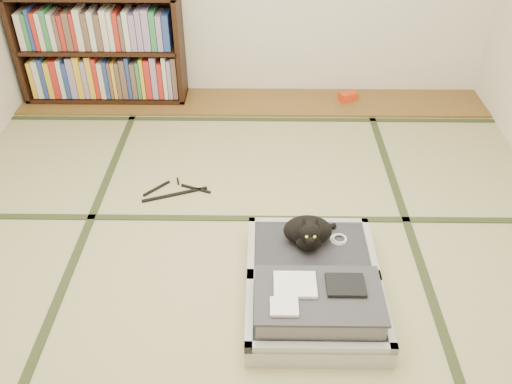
{
  "coord_description": "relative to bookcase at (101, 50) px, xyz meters",
  "views": [
    {
      "loc": [
        0.08,
        -2.27,
        2.18
      ],
      "look_at": [
        0.05,
        0.35,
        0.25
      ],
      "focal_mm": 38.0,
      "sensor_mm": 36.0,
      "label": 1
    }
  ],
  "objects": [
    {
      "name": "cat",
      "position": [
        1.61,
        -2.06,
        -0.22
      ],
      "size": [
        0.31,
        0.32,
        0.25
      ],
      "color": "black",
      "rests_on": "suitcase"
    },
    {
      "name": "suitcase",
      "position": [
        1.63,
        -2.35,
        -0.35
      ],
      "size": [
        0.7,
        0.94,
        0.28
      ],
      "color": "silver",
      "rests_on": "floor"
    },
    {
      "name": "floor",
      "position": [
        1.27,
        -2.07,
        -0.45
      ],
      "size": [
        4.5,
        4.5,
        0.0
      ],
      "primitive_type": "plane",
      "color": "tan",
      "rests_on": "ground"
    },
    {
      "name": "wood_strip",
      "position": [
        1.27,
        -0.07,
        -0.44
      ],
      "size": [
        4.0,
        0.5,
        0.02
      ],
      "primitive_type": "cube",
      "color": "brown",
      "rests_on": "ground"
    },
    {
      "name": "tatami_borders",
      "position": [
        1.27,
        -1.58,
        -0.45
      ],
      "size": [
        4.0,
        4.5,
        0.01
      ],
      "color": "#2D381E",
      "rests_on": "ground"
    },
    {
      "name": "hanger",
      "position": [
        0.77,
        -1.39,
        -0.44
      ],
      "size": [
        0.46,
        0.29,
        0.01
      ],
      "color": "black",
      "rests_on": "floor"
    },
    {
      "name": "red_item",
      "position": [
        2.1,
        -0.04,
        -0.4
      ],
      "size": [
        0.17,
        0.14,
        0.07
      ],
      "primitive_type": "cube",
      "rotation": [
        0.0,
        0.0,
        0.41
      ],
      "color": "red",
      "rests_on": "wood_strip"
    },
    {
      "name": "cable_coil",
      "position": [
        1.79,
        -2.02,
        -0.31
      ],
      "size": [
        0.1,
        0.1,
        0.02
      ],
      "color": "white",
      "rests_on": "suitcase"
    },
    {
      "name": "room_shell",
      "position": [
        1.27,
        -2.07,
        1.01
      ],
      "size": [
        4.5,
        4.5,
        4.5
      ],
      "color": "white",
      "rests_on": "ground"
    },
    {
      "name": "bookcase",
      "position": [
        0.0,
        0.0,
        0.0
      ],
      "size": [
        1.37,
        0.31,
        0.92
      ],
      "color": "black",
      "rests_on": "wood_strip"
    }
  ]
}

